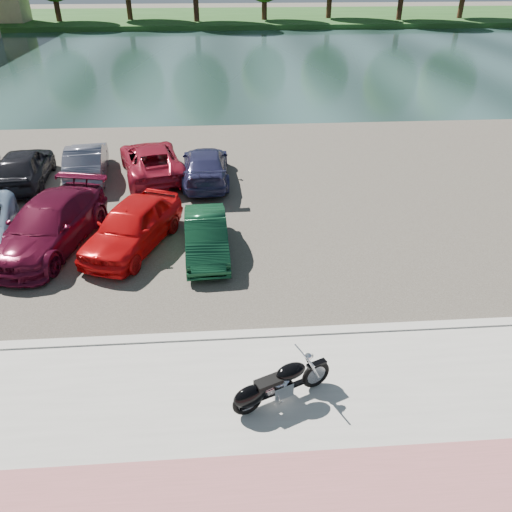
{
  "coord_description": "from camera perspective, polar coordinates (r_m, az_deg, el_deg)",
  "views": [
    {
      "loc": [
        -0.47,
        -7.61,
        8.25
      ],
      "look_at": [
        0.39,
        4.11,
        1.1
      ],
      "focal_mm": 35.0,
      "sensor_mm": 36.0,
      "label": 1
    }
  ],
  "objects": [
    {
      "name": "car_5",
      "position": [
        15.73,
        -5.7,
        2.27
      ],
      "size": [
        1.49,
        3.79,
        1.23
      ],
      "primitive_type": "imported",
      "rotation": [
        0.0,
        0.0,
        0.05
      ],
      "color": "#114025",
      "rests_on": "parking_lot"
    },
    {
      "name": "pink_path",
      "position": [
        9.63,
        0.63,
        -26.46
      ],
      "size": [
        60.0,
        2.0,
        0.01
      ],
      "primitive_type": "cube",
      "color": "#A05B5A",
      "rests_on": "promenade"
    },
    {
      "name": "car_8",
      "position": [
        22.76,
        -24.98,
        9.25
      ],
      "size": [
        2.17,
        4.57,
        1.51
      ],
      "primitive_type": "imported",
      "rotation": [
        0.0,
        0.0,
        3.23
      ],
      "color": "black",
      "rests_on": "parking_lot"
    },
    {
      "name": "car_10",
      "position": [
        22.01,
        -11.89,
        10.67
      ],
      "size": [
        3.45,
        5.41,
        1.39
      ],
      "primitive_type": "imported",
      "rotation": [
        0.0,
        0.0,
        3.39
      ],
      "color": "#A81C32",
      "rests_on": "parking_lot"
    },
    {
      "name": "car_4",
      "position": [
        16.44,
        -13.95,
        3.38
      ],
      "size": [
        3.3,
        4.83,
        1.53
      ],
      "primitive_type": "imported",
      "rotation": [
        0.0,
        0.0,
        -0.37
      ],
      "color": "red",
      "rests_on": "parking_lot"
    },
    {
      "name": "river",
      "position": [
        48.33,
        -3.8,
        21.42
      ],
      "size": [
        120.0,
        40.0,
        0.0
      ],
      "primitive_type": "cube",
      "color": "#1A302B",
      "rests_on": "ground"
    },
    {
      "name": "car_3",
      "position": [
        17.32,
        -22.57,
        3.32
      ],
      "size": [
        3.33,
        5.66,
        1.54
      ],
      "primitive_type": "imported",
      "rotation": [
        0.0,
        0.0,
        -0.23
      ],
      "color": "#560C24",
      "rests_on": "parking_lot"
    },
    {
      "name": "car_11",
      "position": [
        21.13,
        -5.79,
        10.26
      ],
      "size": [
        1.96,
        4.67,
        1.35
      ],
      "primitive_type": "imported",
      "rotation": [
        0.0,
        0.0,
        3.16
      ],
      "color": "#2A2B53",
      "rests_on": "parking_lot"
    },
    {
      "name": "promenade",
      "position": [
        10.55,
        -0.08,
        -19.73
      ],
      "size": [
        60.0,
        6.0,
        0.1
      ],
      "primitive_type": "cube",
      "color": "#ACAAA2",
      "rests_on": "ground"
    },
    {
      "name": "kerb",
      "position": [
        12.63,
        -1.06,
        -9.06
      ],
      "size": [
        60.0,
        0.3,
        0.14
      ],
      "primitive_type": "cube",
      "color": "#ACAAA2",
      "rests_on": "ground"
    },
    {
      "name": "ground",
      "position": [
        11.24,
        -0.46,
        -15.94
      ],
      "size": [
        200.0,
        200.0,
        0.0
      ],
      "primitive_type": "plane",
      "color": "#595447",
      "rests_on": "ground"
    },
    {
      "name": "car_9",
      "position": [
        22.57,
        -18.8,
        10.23
      ],
      "size": [
        2.05,
        4.47,
        1.42
      ],
      "primitive_type": "imported",
      "rotation": [
        0.0,
        0.0,
        3.27
      ],
      "color": "#595A6B",
      "rests_on": "parking_lot"
    },
    {
      "name": "motorcycle",
      "position": [
        10.69,
        2.02,
        -14.69
      ],
      "size": [
        2.21,
        1.15,
        1.05
      ],
      "rotation": [
        0.0,
        0.0,
        0.4
      ],
      "color": "black",
      "rests_on": "promenade"
    },
    {
      "name": "parking_lot",
      "position": [
        20.36,
        -2.51,
        7.43
      ],
      "size": [
        60.0,
        18.0,
        0.04
      ],
      "primitive_type": "cube",
      "color": "#3E3A32",
      "rests_on": "ground"
    },
    {
      "name": "far_bank",
      "position": [
        80.01,
        -4.21,
        25.54
      ],
      "size": [
        120.0,
        24.0,
        0.6
      ],
      "primitive_type": "cube",
      "color": "#1D4418",
      "rests_on": "ground"
    }
  ]
}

